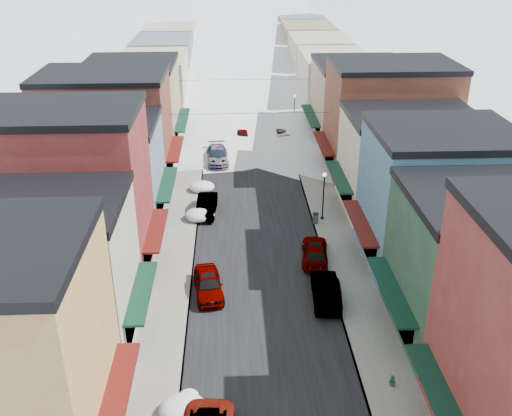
{
  "coord_description": "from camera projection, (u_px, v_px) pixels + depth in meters",
  "views": [
    {
      "loc": [
        -1.98,
        -16.71,
        22.8
      ],
      "look_at": [
        0.0,
        26.09,
        2.13
      ],
      "focal_mm": 40.0,
      "sensor_mm": 36.0,
      "label": 1
    }
  ],
  "objects": [
    {
      "name": "bldg_l_brick_near",
      "position": [
        66.0,
        194.0,
        40.18
      ],
      "size": [
        12.3,
        8.2,
        12.5
      ],
      "color": "maroon",
      "rests_on": "ground"
    },
    {
      "name": "car_dark_hatch",
      "position": [
        207.0,
        206.0,
        51.11
      ],
      "size": [
        1.94,
        4.81,
        1.55
      ],
      "primitive_type": "imported",
      "rotation": [
        0.0,
        0.0,
        -0.06
      ],
      "color": "black",
      "rests_on": "ground"
    },
    {
      "name": "curb_right",
      "position": [
        281.0,
        115.0,
        79.18
      ],
      "size": [
        0.1,
        160.0,
        0.15
      ],
      "primitive_type": "cube",
      "color": "slate",
      "rests_on": "ground"
    },
    {
      "name": "distant_blocks",
      "position": [
        241.0,
        55.0,
        97.96
      ],
      "size": [
        34.0,
        55.0,
        8.0
      ],
      "color": "gray",
      "rests_on": "ground"
    },
    {
      "name": "overhead_cables",
      "position": [
        247.0,
        95.0,
        65.06
      ],
      "size": [
        16.4,
        15.04,
        0.04
      ],
      "color": "black",
      "rests_on": "ground"
    },
    {
      "name": "car_green_sedan",
      "position": [
        326.0,
        290.0,
        38.91
      ],
      "size": [
        2.06,
        5.12,
        1.65
      ],
      "primitive_type": "imported",
      "rotation": [
        0.0,
        0.0,
        3.08
      ],
      "color": "black",
      "rests_on": "ground"
    },
    {
      "name": "sidewalk_left",
      "position": [
        197.0,
        116.0,
        78.7
      ],
      "size": [
        3.2,
        160.0,
        0.15
      ],
      "primitive_type": "cube",
      "color": "gray",
      "rests_on": "ground"
    },
    {
      "name": "car_lane_silver",
      "position": [
        242.0,
        137.0,
        68.35
      ],
      "size": [
        1.92,
        4.57,
        1.55
      ],
      "primitive_type": "imported",
      "rotation": [
        0.0,
        0.0,
        0.02
      ],
      "color": "gray",
      "rests_on": "ground"
    },
    {
      "name": "trash_can",
      "position": [
        315.0,
        218.0,
        49.26
      ],
      "size": [
        0.53,
        0.53,
        0.91
      ],
      "color": "#56585A",
      "rests_on": "sidewalk_right"
    },
    {
      "name": "snow_pile_far",
      "position": [
        202.0,
        187.0,
        55.67
      ],
      "size": [
        2.45,
        2.71,
        1.04
      ],
      "color": "white",
      "rests_on": "ground"
    },
    {
      "name": "car_silver_sedan",
      "position": [
        208.0,
        284.0,
        39.67
      ],
      "size": [
        2.49,
        4.88,
        1.59
      ],
      "primitive_type": "imported",
      "rotation": [
        0.0,
        0.0,
        0.14
      ],
      "color": "gray",
      "rests_on": "ground"
    },
    {
      "name": "car_lane_white",
      "position": [
        250.0,
        100.0,
        83.8
      ],
      "size": [
        2.44,
        5.12,
        1.41
      ],
      "primitive_type": "imported",
      "rotation": [
        0.0,
        0.0,
        3.12
      ],
      "color": "white",
      "rests_on": "ground"
    },
    {
      "name": "bldg_l_cream",
      "position": [
        44.0,
        272.0,
        33.65
      ],
      "size": [
        11.3,
        8.2,
        9.5
      ],
      "color": "beige",
      "rests_on": "ground"
    },
    {
      "name": "road",
      "position": [
        245.0,
        116.0,
        79.0
      ],
      "size": [
        10.0,
        160.0,
        0.01
      ],
      "primitive_type": "cube",
      "color": "black",
      "rests_on": "ground"
    },
    {
      "name": "sidewalk_right",
      "position": [
        292.0,
        115.0,
        79.24
      ],
      "size": [
        3.2,
        160.0,
        0.15
      ],
      "primitive_type": "cube",
      "color": "gray",
      "rests_on": "ground"
    },
    {
      "name": "planter_far",
      "position": [
        392.0,
        381.0,
        31.55
      ],
      "size": [
        0.49,
        0.49,
        0.63
      ],
      "primitive_type": "imported",
      "rotation": [
        0.0,
        0.0,
        0.66
      ],
      "color": "#27562A",
      "rests_on": "sidewalk_right"
    },
    {
      "name": "bldg_r_green",
      "position": [
        485.0,
        266.0,
        34.3
      ],
      "size": [
        11.3,
        9.2,
        9.5
      ],
      "color": "#214631",
      "rests_on": "ground"
    },
    {
      "name": "bldg_l_brick_far",
      "position": [
        107.0,
        128.0,
        56.23
      ],
      "size": [
        13.3,
        9.2,
        11.0
      ],
      "color": "brown",
      "rests_on": "ground"
    },
    {
      "name": "bldg_r_brick_far",
      "position": [
        389.0,
        119.0,
        58.2
      ],
      "size": [
        13.3,
        9.2,
        11.5
      ],
      "color": "brown",
      "rests_on": "ground"
    },
    {
      "name": "bldg_r_cream",
      "position": [
        408.0,
        162.0,
        50.62
      ],
      "size": [
        12.3,
        9.2,
        9.0
      ],
      "color": "beige",
      "rests_on": "ground"
    },
    {
      "name": "car_gray_suv",
      "position": [
        315.0,
        251.0,
        43.73
      ],
      "size": [
        2.56,
        5.09,
        1.67
      ],
      "primitive_type": "imported",
      "rotation": [
        0.0,
        0.0,
        3.02
      ],
      "color": "#909398",
      "rests_on": "ground"
    },
    {
      "name": "streetlamp_far",
      "position": [
        294.0,
        106.0,
        73.6
      ],
      "size": [
        0.33,
        0.33,
        4.01
      ],
      "color": "black",
      "rests_on": "sidewalk_right"
    },
    {
      "name": "snow_pile_mid",
      "position": [
        200.0,
        214.0,
        50.07
      ],
      "size": [
        2.62,
        2.81,
        1.11
      ],
      "color": "white",
      "rests_on": "ground"
    },
    {
      "name": "streetlamp_near",
      "position": [
        324.0,
        190.0,
        49.01
      ],
      "size": [
        0.36,
        0.36,
        4.36
      ],
      "color": "black",
      "rests_on": "sidewalk_right"
    },
    {
      "name": "snow_pile_near",
      "position": [
        184.0,
        408.0,
        29.7
      ],
      "size": [
        2.52,
        2.75,
        1.07
      ],
      "color": "white",
      "rests_on": "ground"
    },
    {
      "name": "bldg_r_tan",
      "position": [
        358.0,
        102.0,
        67.59
      ],
      "size": [
        11.3,
        11.2,
        9.5
      ],
      "color": "#9D8567",
      "rests_on": "ground"
    },
    {
      "name": "car_silver_wagon",
      "position": [
        217.0,
        156.0,
        62.54
      ],
      "size": [
        2.63,
        5.8,
        1.65
      ],
      "primitive_type": "imported",
      "rotation": [
        0.0,
        0.0,
        0.06
      ],
      "color": "#AEB1B7",
      "rests_on": "ground"
    },
    {
      "name": "bldg_r_blue",
      "position": [
        437.0,
        196.0,
        42.18
      ],
      "size": [
        11.3,
        9.2,
        10.5
      ],
      "color": "teal",
      "rests_on": "ground"
    },
    {
      "name": "bldg_l_tan",
      "position": [
        133.0,
        105.0,
        65.48
      ],
      "size": [
        11.3,
        11.2,
        10.0
      ],
      "color": "tan",
      "rests_on": "ground"
    },
    {
      "name": "bldg_l_grayblue",
      "position": [
        100.0,
        171.0,
        48.61
      ],
      "size": [
        11.3,
        9.2,
        9.0
      ],
      "color": "gray",
      "rests_on": "ground"
    },
    {
      "name": "car_black_sedan",
      "position": [
        280.0,
        134.0,
        69.84
      ],
      "size": [
        2.21,
        4.71,
        1.33
      ],
      "primitive_type": "imported",
      "rotation": [
        0.0,
        0.0,
        3.22
      ],
      "color": "black",
      "rests_on": "ground"
    },
    {
      "name": "curb_left",
      "position": [
        208.0,
        116.0,
        78.76
      ],
      "size": [
        0.1,
        160.0,
        0.15
      ],
      "primitive_type": "cube",
      "color": "slate",
      "rests_on": "ground"
    }
  ]
}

